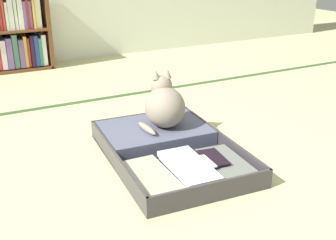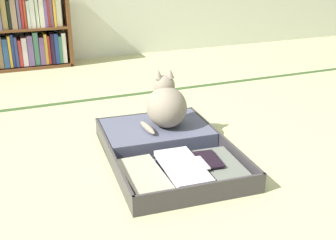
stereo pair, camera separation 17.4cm
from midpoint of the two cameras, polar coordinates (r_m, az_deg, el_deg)
ground_plane at (r=1.88m, az=-1.19°, el=-8.20°), size 10.00×10.00×0.00m
tatami_border at (r=2.92m, az=-11.85°, el=2.61°), size 4.80×0.05×0.00m
open_suitcase at (r=2.08m, az=-2.57°, el=-3.82°), size 0.62×0.87×0.09m
black_cat at (r=2.17m, az=-2.86°, el=1.96°), size 0.25×0.26×0.29m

